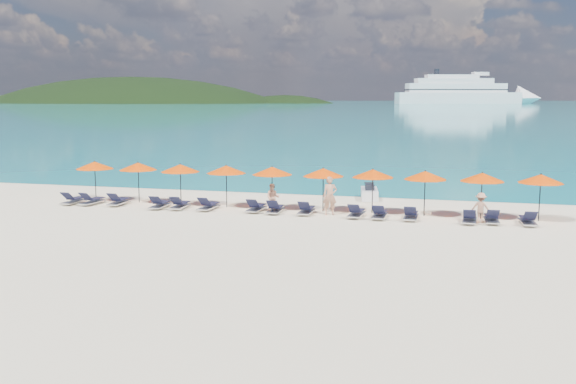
# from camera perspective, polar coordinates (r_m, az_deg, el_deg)

# --- Properties ---
(ground) EXTENTS (1400.00, 1400.00, 0.00)m
(ground) POSITION_cam_1_polar(r_m,az_deg,el_deg) (28.69, -1.53, -3.22)
(ground) COLOR beige
(sea) EXTENTS (1600.00, 1300.00, 0.01)m
(sea) POSITION_cam_1_polar(r_m,az_deg,el_deg) (687.04, 14.25, 7.70)
(sea) COLOR #1FA9B2
(sea) RESTS_ON ground
(headland_main) EXTENTS (374.00, 242.00, 126.50)m
(headland_main) POSITION_cam_1_polar(r_m,az_deg,el_deg) (646.67, -13.73, 4.32)
(headland_main) COLOR black
(headland_main) RESTS_ON ground
(headland_small) EXTENTS (162.00, 126.00, 85.50)m
(headland_small) POSITION_cam_1_polar(r_m,az_deg,el_deg) (609.20, -0.28, 4.60)
(headland_small) COLOR black
(headland_small) RESTS_ON ground
(cruise_ship) EXTENTS (128.10, 58.89, 35.65)m
(cruise_ship) POSITION_cam_1_polar(r_m,az_deg,el_deg) (585.96, 15.93, 8.46)
(cruise_ship) COLOR silver
(cruise_ship) RESTS_ON ground
(jetski) EXTENTS (1.31, 2.56, 0.87)m
(jetski) POSITION_cam_1_polar(r_m,az_deg,el_deg) (37.03, 7.24, -0.08)
(jetski) COLOR white
(jetski) RESTS_ON ground
(beachgoer_a) EXTENTS (0.80, 0.64, 1.92)m
(beachgoer_a) POSITION_cam_1_polar(r_m,az_deg,el_deg) (31.78, 3.75, -0.34)
(beachgoer_a) COLOR tan
(beachgoer_a) RESTS_ON ground
(beachgoer_b) EXTENTS (0.75, 0.50, 1.43)m
(beachgoer_b) POSITION_cam_1_polar(r_m,az_deg,el_deg) (32.70, -1.36, -0.50)
(beachgoer_b) COLOR tan
(beachgoer_b) RESTS_ON ground
(beachgoer_c) EXTENTS (0.98, 0.60, 1.41)m
(beachgoer_c) POSITION_cam_1_polar(r_m,az_deg,el_deg) (31.09, 16.76, -1.35)
(beachgoer_c) COLOR tan
(beachgoer_c) RESTS_ON ground
(umbrella_0) EXTENTS (2.10, 2.10, 2.28)m
(umbrella_0) POSITION_cam_1_polar(r_m,az_deg,el_deg) (37.48, -16.81, 2.29)
(umbrella_0) COLOR black
(umbrella_0) RESTS_ON ground
(umbrella_1) EXTENTS (2.10, 2.10, 2.28)m
(umbrella_1) POSITION_cam_1_polar(r_m,az_deg,el_deg) (36.29, -13.18, 2.24)
(umbrella_1) COLOR black
(umbrella_1) RESTS_ON ground
(umbrella_2) EXTENTS (2.10, 2.10, 2.28)m
(umbrella_2) POSITION_cam_1_polar(r_m,az_deg,el_deg) (34.94, -9.56, 2.11)
(umbrella_2) COLOR black
(umbrella_2) RESTS_ON ground
(umbrella_3) EXTENTS (2.10, 2.10, 2.28)m
(umbrella_3) POSITION_cam_1_polar(r_m,az_deg,el_deg) (33.97, -5.51, 2.01)
(umbrella_3) COLOR black
(umbrella_3) RESTS_ON ground
(umbrella_4) EXTENTS (2.10, 2.10, 2.28)m
(umbrella_4) POSITION_cam_1_polar(r_m,az_deg,el_deg) (33.19, -1.43, 1.89)
(umbrella_4) COLOR black
(umbrella_4) RESTS_ON ground
(umbrella_5) EXTENTS (2.10, 2.10, 2.28)m
(umbrella_5) POSITION_cam_1_polar(r_m,az_deg,el_deg) (32.54, 3.15, 1.75)
(umbrella_5) COLOR black
(umbrella_5) RESTS_ON ground
(umbrella_6) EXTENTS (2.10, 2.10, 2.28)m
(umbrella_6) POSITION_cam_1_polar(r_m,az_deg,el_deg) (32.31, 7.55, 1.65)
(umbrella_6) COLOR black
(umbrella_6) RESTS_ON ground
(umbrella_7) EXTENTS (2.10, 2.10, 2.28)m
(umbrella_7) POSITION_cam_1_polar(r_m,az_deg,el_deg) (31.97, 12.10, 1.46)
(umbrella_7) COLOR black
(umbrella_7) RESTS_ON ground
(umbrella_8) EXTENTS (2.10, 2.10, 2.28)m
(umbrella_8) POSITION_cam_1_polar(r_m,az_deg,el_deg) (31.94, 16.88, 1.28)
(umbrella_8) COLOR black
(umbrella_8) RESTS_ON ground
(umbrella_9) EXTENTS (2.10, 2.10, 2.28)m
(umbrella_9) POSITION_cam_1_polar(r_m,az_deg,el_deg) (32.22, 21.56, 1.11)
(umbrella_9) COLOR black
(umbrella_9) RESTS_ON ground
(lounger_0) EXTENTS (0.70, 1.73, 0.66)m
(lounger_0) POSITION_cam_1_polar(r_m,az_deg,el_deg) (36.90, -18.52, -0.67)
(lounger_0) COLOR silver
(lounger_0) RESTS_ON ground
(lounger_1) EXTENTS (0.79, 1.76, 0.66)m
(lounger_1) POSITION_cam_1_polar(r_m,az_deg,el_deg) (36.41, -17.03, -0.72)
(lounger_1) COLOR silver
(lounger_1) RESTS_ON ground
(lounger_2) EXTENTS (0.68, 1.72, 0.66)m
(lounger_2) POSITION_cam_1_polar(r_m,az_deg,el_deg) (35.83, -14.82, -0.78)
(lounger_2) COLOR silver
(lounger_2) RESTS_ON ground
(lounger_3) EXTENTS (0.69, 1.72, 0.66)m
(lounger_3) POSITION_cam_1_polar(r_m,az_deg,el_deg) (34.31, -11.32, -1.06)
(lounger_3) COLOR silver
(lounger_3) RESTS_ON ground
(lounger_4) EXTENTS (0.70, 1.73, 0.66)m
(lounger_4) POSITION_cam_1_polar(r_m,az_deg,el_deg) (33.94, -9.59, -1.11)
(lounger_4) COLOR silver
(lounger_4) RESTS_ON ground
(lounger_5) EXTENTS (0.71, 1.73, 0.66)m
(lounger_5) POSITION_cam_1_polar(r_m,az_deg,el_deg) (33.43, -7.08, -1.20)
(lounger_5) COLOR silver
(lounger_5) RESTS_ON ground
(lounger_6) EXTENTS (0.68, 1.72, 0.66)m
(lounger_6) POSITION_cam_1_polar(r_m,az_deg,el_deg) (32.70, -2.85, -1.36)
(lounger_6) COLOR silver
(lounger_6) RESTS_ON ground
(lounger_7) EXTENTS (0.68, 1.72, 0.66)m
(lounger_7) POSITION_cam_1_polar(r_m,az_deg,el_deg) (32.28, -1.13, -1.48)
(lounger_7) COLOR silver
(lounger_7) RESTS_ON ground
(lounger_8) EXTENTS (0.63, 1.70, 0.66)m
(lounger_8) POSITION_cam_1_polar(r_m,az_deg,el_deg) (31.97, 1.64, -1.58)
(lounger_8) COLOR silver
(lounger_8) RESTS_ON ground
(lounger_9) EXTENTS (0.72, 1.73, 0.66)m
(lounger_9) POSITION_cam_1_polar(r_m,az_deg,el_deg) (31.35, 6.09, -1.83)
(lounger_9) COLOR silver
(lounger_9) RESTS_ON ground
(lounger_10) EXTENTS (0.63, 1.70, 0.66)m
(lounger_10) POSITION_cam_1_polar(r_m,az_deg,el_deg) (31.17, 8.14, -1.93)
(lounger_10) COLOR silver
(lounger_10) RESTS_ON ground
(lounger_11) EXTENTS (0.64, 1.71, 0.66)m
(lounger_11) POSITION_cam_1_polar(r_m,az_deg,el_deg) (31.09, 10.88, -2.02)
(lounger_11) COLOR silver
(lounger_11) RESTS_ON ground
(lounger_12) EXTENTS (0.70, 1.73, 0.66)m
(lounger_12) POSITION_cam_1_polar(r_m,az_deg,el_deg) (30.89, 15.84, -2.26)
(lounger_12) COLOR silver
(lounger_12) RESTS_ON ground
(lounger_13) EXTENTS (0.70, 1.73, 0.66)m
(lounger_13) POSITION_cam_1_polar(r_m,az_deg,el_deg) (31.20, 17.64, -2.23)
(lounger_13) COLOR silver
(lounger_13) RESTS_ON ground
(lounger_14) EXTENTS (0.74, 1.74, 0.66)m
(lounger_14) POSITION_cam_1_polar(r_m,az_deg,el_deg) (31.29, 20.54, -2.35)
(lounger_14) COLOR silver
(lounger_14) RESTS_ON ground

